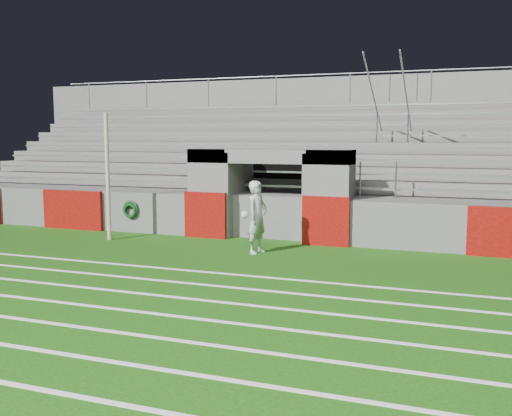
% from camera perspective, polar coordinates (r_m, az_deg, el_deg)
% --- Properties ---
extents(ground, '(90.00, 90.00, 0.00)m').
position_cam_1_polar(ground, '(13.51, -3.44, -5.48)').
color(ground, '#17490C').
rests_on(ground, ground).
extents(field_post, '(0.12, 0.12, 3.63)m').
position_cam_1_polar(field_post, '(16.81, -14.61, 3.02)').
color(field_post, '#BBB08B').
rests_on(field_post, ground).
extents(field_markings, '(28.00, 8.09, 0.01)m').
position_cam_1_polar(field_markings, '(9.31, -16.09, -11.52)').
color(field_markings, white).
rests_on(field_markings, ground).
extents(stadium_structure, '(26.00, 8.48, 5.42)m').
position_cam_1_polar(stadium_structure, '(20.79, 5.35, 3.05)').
color(stadium_structure, '#565452').
rests_on(stadium_structure, ground).
extents(goalkeeper_with_ball, '(0.65, 0.76, 1.85)m').
position_cam_1_polar(goalkeeper_with_ball, '(14.46, 0.11, -0.91)').
color(goalkeeper_with_ball, '#AFB4B9').
rests_on(goalkeeper_with_ball, ground).
extents(hose_coil, '(0.54, 0.14, 0.54)m').
position_cam_1_polar(hose_coil, '(17.98, -12.45, -0.19)').
color(hose_coil, '#0B3B15').
rests_on(hose_coil, ground).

